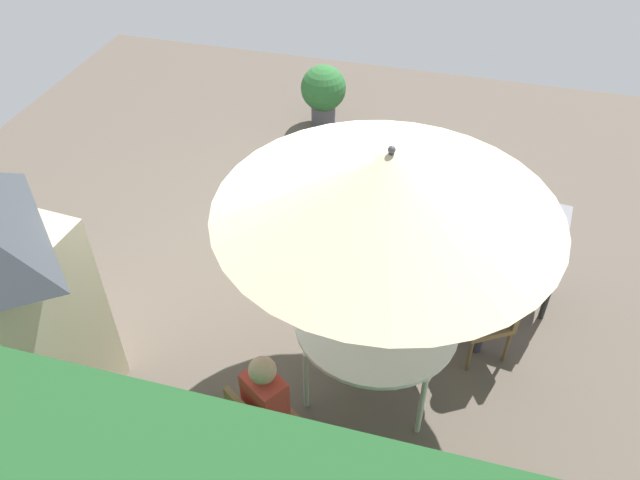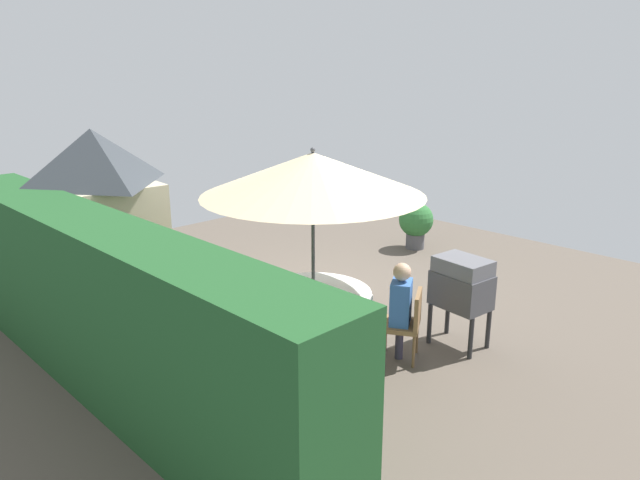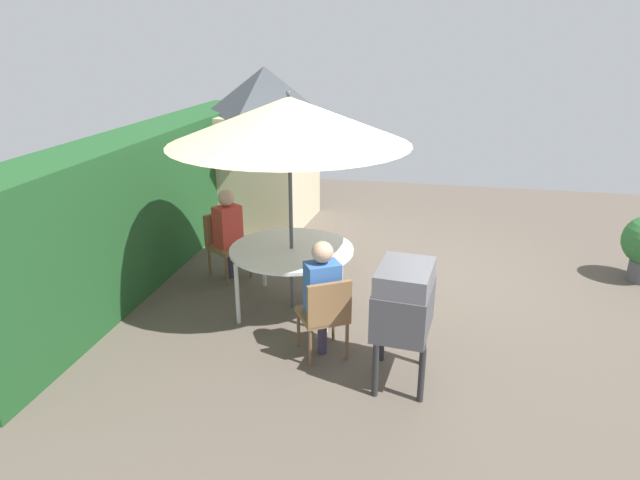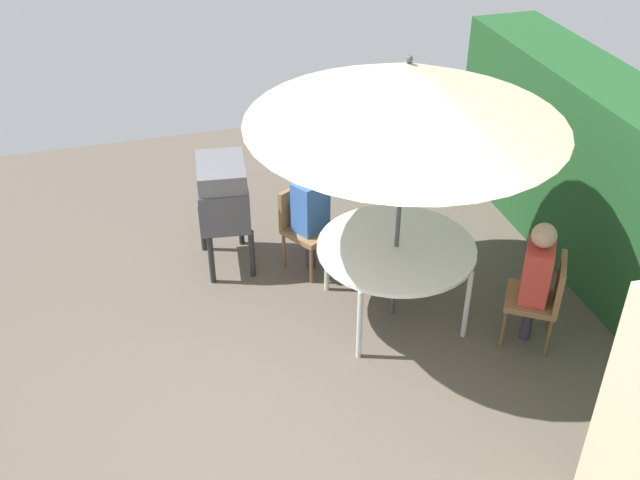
# 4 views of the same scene
# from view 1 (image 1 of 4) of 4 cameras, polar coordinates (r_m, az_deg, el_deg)

# --- Properties ---
(ground_plane) EXTENTS (11.00, 11.00, 0.00)m
(ground_plane) POSITION_cam_1_polar(r_m,az_deg,el_deg) (7.25, -0.75, -3.09)
(ground_plane) COLOR brown
(patio_table) EXTENTS (1.48, 1.48, 0.78)m
(patio_table) POSITION_cam_1_polar(r_m,az_deg,el_deg) (5.78, 5.13, -7.48)
(patio_table) COLOR white
(patio_table) RESTS_ON ground
(patio_umbrella) EXTENTS (2.73, 2.73, 2.61)m
(patio_umbrella) POSITION_cam_1_polar(r_m,az_deg,el_deg) (4.73, 6.23, 5.16)
(patio_umbrella) COLOR #4C4C51
(patio_umbrella) RESTS_ON ground
(bbq_grill) EXTENTS (0.75, 0.58, 1.20)m
(bbq_grill) POSITION_cam_1_polar(r_m,az_deg,el_deg) (6.74, 18.26, 0.01)
(bbq_grill) COLOR #47474C
(bbq_grill) RESTS_ON ground
(chair_near_shed) EXTENTS (0.64, 0.64, 0.90)m
(chair_near_shed) POSITION_cam_1_polar(r_m,az_deg,el_deg) (5.40, -5.56, -16.16)
(chair_near_shed) COLOR olive
(chair_near_shed) RESTS_ON ground
(chair_far_side) EXTENTS (0.63, 0.63, 0.90)m
(chair_far_side) POSITION_cam_1_polar(r_m,az_deg,el_deg) (6.35, 15.30, -6.36)
(chair_far_side) COLOR olive
(chair_far_side) RESTS_ON ground
(potted_plant_by_shed) EXTENTS (0.68, 0.68, 0.93)m
(potted_plant_by_shed) POSITION_cam_1_polar(r_m,az_deg,el_deg) (9.71, 0.31, 13.30)
(potted_plant_by_shed) COLOR #4C4C51
(potted_plant_by_shed) RESTS_ON ground
(person_in_red) EXTENTS (0.42, 0.39, 1.26)m
(person_in_red) POSITION_cam_1_polar(r_m,az_deg,el_deg) (5.21, -4.98, -14.08)
(person_in_red) COLOR #CC3D33
(person_in_red) RESTS_ON ground
(person_in_blue) EXTENTS (0.38, 0.41, 1.26)m
(person_in_blue) POSITION_cam_1_polar(r_m,az_deg,el_deg) (6.13, 15.02, -4.86)
(person_in_blue) COLOR #3866B2
(person_in_blue) RESTS_ON ground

